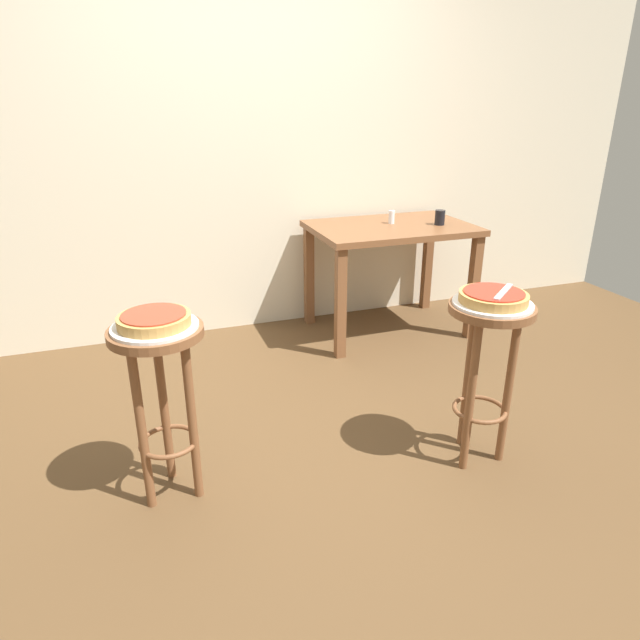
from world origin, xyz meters
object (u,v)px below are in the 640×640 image
at_px(condiment_shaker, 392,217).
at_px(pizza_middle, 154,320).
at_px(serving_plate_foreground, 493,304).
at_px(dining_table, 391,242).
at_px(pizza_foreground, 493,297).
at_px(pizza_server_knife, 503,292).
at_px(cup_near_edge, 440,218).
at_px(stool_middle, 161,378).
at_px(serving_plate_middle, 155,327).
at_px(stool_foreground, 487,351).

bearing_deg(condiment_shaker, pizza_middle, -140.56).
relative_size(serving_plate_foreground, dining_table, 0.31).
distance_m(pizza_foreground, pizza_server_knife, 0.04).
relative_size(pizza_middle, cup_near_edge, 2.76).
height_order(stool_middle, serving_plate_middle, serving_plate_middle).
relative_size(serving_plate_middle, pizza_middle, 1.19).
height_order(dining_table, condiment_shaker, condiment_shaker).
bearing_deg(serving_plate_middle, pizza_foreground, -8.80).
distance_m(cup_near_edge, pizza_server_knife, 1.52).
relative_size(serving_plate_foreground, stool_middle, 0.44).
distance_m(pizza_middle, cup_near_edge, 2.25).
height_order(stool_foreground, cup_near_edge, cup_near_edge).
height_order(serving_plate_middle, condiment_shaker, condiment_shaker).
xyz_separation_m(stool_middle, cup_near_edge, (1.91, 1.19, 0.26)).
relative_size(pizza_foreground, pizza_middle, 1.04).
bearing_deg(stool_middle, dining_table, 38.85).
relative_size(serving_plate_foreground, condiment_shaker, 3.77).
relative_size(pizza_foreground, dining_table, 0.26).
xyz_separation_m(serving_plate_middle, dining_table, (1.60, 1.29, -0.12)).
relative_size(dining_table, cup_near_edge, 10.85).
bearing_deg(pizza_server_knife, pizza_middle, 131.20).
bearing_deg(condiment_shaker, serving_plate_foreground, -100.92).
bearing_deg(cup_near_edge, pizza_server_knife, -111.21).
bearing_deg(pizza_server_knife, dining_table, 41.41).
xyz_separation_m(serving_plate_middle, cup_near_edge, (1.91, 1.19, 0.05)).
bearing_deg(dining_table, stool_foreground, -100.46).
bearing_deg(serving_plate_middle, pizza_middle, 180.00).
height_order(pizza_middle, dining_table, pizza_middle).
distance_m(serving_plate_foreground, dining_table, 1.52).
distance_m(pizza_foreground, pizza_middle, 1.34).
bearing_deg(serving_plate_foreground, serving_plate_middle, 171.20).
xyz_separation_m(stool_foreground, dining_table, (0.28, 1.50, 0.10)).
xyz_separation_m(stool_foreground, condiment_shaker, (0.30, 1.54, 0.26)).
height_order(serving_plate_foreground, serving_plate_middle, same).
xyz_separation_m(stool_foreground, serving_plate_foreground, (0.00, 0.00, 0.21)).
xyz_separation_m(condiment_shaker, pizza_server_knife, (-0.27, -1.56, 0.01)).
relative_size(stool_foreground, pizza_foreground, 2.66).
bearing_deg(pizza_middle, stool_middle, 3.58).
distance_m(stool_middle, serving_plate_middle, 0.21).
height_order(stool_foreground, pizza_server_knife, pizza_server_knife).
height_order(serving_plate_foreground, pizza_middle, pizza_middle).
relative_size(stool_foreground, serving_plate_middle, 2.32).
xyz_separation_m(serving_plate_middle, pizza_server_knife, (1.36, -0.23, 0.06)).
distance_m(stool_foreground, stool_middle, 1.34).
bearing_deg(condiment_shaker, pizza_foreground, -100.92).
bearing_deg(stool_middle, pizza_foreground, -8.80).
xyz_separation_m(pizza_foreground, pizza_server_knife, (0.03, -0.02, 0.03)).
distance_m(serving_plate_foreground, serving_plate_middle, 1.34).
xyz_separation_m(stool_foreground, stool_middle, (-1.33, 0.21, 0.00)).
height_order(serving_plate_foreground, pizza_foreground, pizza_foreground).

